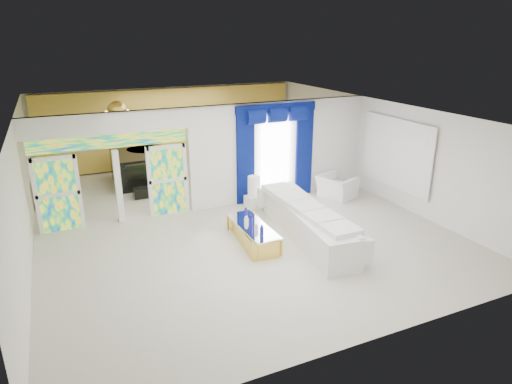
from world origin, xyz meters
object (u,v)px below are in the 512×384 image
coffee_table (253,234)px  armchair (337,187)px  white_sofa (307,223)px  console_table (263,200)px  grand_piano (138,168)px

coffee_table → armchair: size_ratio=1.81×
white_sofa → armchair: white_sofa is taller
white_sofa → armchair: 3.18m
console_table → grand_piano: size_ratio=0.55×
coffee_table → console_table: bearing=58.9°
armchair → grand_piano: 6.79m
grand_piano → console_table: bearing=-52.7°
white_sofa → armchair: bearing=48.3°
white_sofa → grand_piano: bearing=121.7°
white_sofa → coffee_table: white_sofa is taller
coffee_table → white_sofa: bearing=-12.5°
console_table → armchair: armchair is taller
white_sofa → console_table: bearing=97.3°
console_table → grand_piano: (-2.96, 3.83, 0.33)m
white_sofa → console_table: white_sofa is taller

